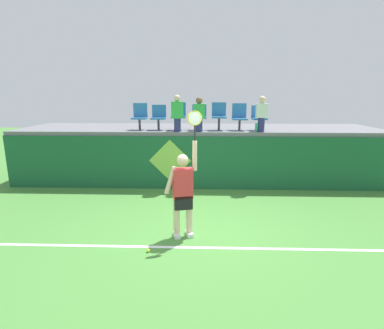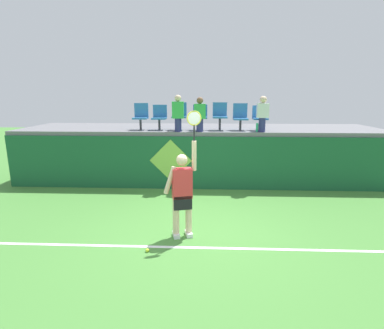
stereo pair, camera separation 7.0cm
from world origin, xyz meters
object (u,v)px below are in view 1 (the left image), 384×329
Objects in this scene: tennis_ball at (148,250)px; stadium_chair_3 at (199,116)px; spectator_0 at (262,113)px; stadium_chair_0 at (140,115)px; stadium_chair_5 at (239,116)px; spectator_1 at (177,113)px; water_bottle at (256,127)px; spectator_2 at (199,114)px; stadium_chair_2 at (178,114)px; tennis_player at (183,192)px; stadium_chair_4 at (219,115)px; stadium_chair_1 at (159,116)px; stadium_chair_6 at (259,117)px.

stadium_chair_3 is at bearing 78.89° from tennis_ball.
spectator_0 reaches higher than stadium_chair_3.
tennis_ball is at bearing -77.60° from stadium_chair_0.
stadium_chair_5 reaches higher than tennis_ball.
stadium_chair_3 is 0.73× the size of spectator_1.
stadium_chair_3 is 0.75× the size of spectator_0.
spectator_2 is at bearing -179.74° from water_bottle.
stadium_chair_0 is 1.21m from stadium_chair_2.
tennis_ball is 5.38m from spectator_0.
tennis_player is 2.34× the size of spectator_1.
stadium_chair_4 is at bearing 158.13° from water_bottle.
stadium_chair_0 is at bearing 102.40° from tennis_ball.
tennis_player is 4.31m from stadium_chair_0.
stadium_chair_4 is at bearing 76.92° from tennis_player.
spectator_2 is at bearing 77.72° from tennis_ball.
stadium_chair_3 is at bearing 90.00° from spectator_2.
water_bottle is at bearing -44.17° from stadium_chair_5.
stadium_chair_3 reaches higher than tennis_ball.
stadium_chair_4 is (2.47, -0.00, 0.03)m from stadium_chair_0.
stadium_chair_1 is at bearing 172.57° from spectator_0.
tennis_player is at bearing -121.90° from spectator_0.
stadium_chair_3 reaches higher than stadium_chair_6.
spectator_2 is at bearing -19.13° from stadium_chair_1.
spectator_0 reaches higher than stadium_chair_5.
spectator_0 is at bearing -90.00° from stadium_chair_6.
spectator_1 is at bearing -169.84° from stadium_chair_6.
spectator_1 is 1.06× the size of spectator_2.
spectator_2 reaches higher than stadium_chair_0.
stadium_chair_2 reaches higher than water_bottle.
stadium_chair_4 is 1.03× the size of stadium_chair_5.
stadium_chair_2 is 2.49m from stadium_chair_6.
water_bottle is at bearing -10.51° from stadium_chair_2.
tennis_player is 4.11m from stadium_chair_4.
tennis_player is 4.22m from spectator_0.
stadium_chair_1 is (0.59, -0.01, -0.02)m from stadium_chair_0.
stadium_chair_6 is (0.60, -0.01, -0.02)m from stadium_chair_5.
spectator_1 is at bearing -90.00° from stadium_chair_2.
stadium_chair_0 is 1.86m from stadium_chair_3.
water_bottle is 0.54m from stadium_chair_6.
tennis_player is 3.06× the size of stadium_chair_0.
spectator_2 is (0.28, 3.37, 1.31)m from tennis_player.
stadium_chair_0 is 3.10m from stadium_chair_5.
stadium_chair_2 is (1.21, -0.00, 0.03)m from stadium_chair_0.
stadium_chair_3 is (0.88, 4.47, 2.14)m from tennis_ball.
stadium_chair_4 is 0.63m from stadium_chair_5.
spectator_0 is at bearing -18.35° from stadium_chair_4.
spectator_1 is (-0.65, -0.45, 0.11)m from stadium_chair_3.
water_bottle is at bearing 59.71° from tennis_player.
stadium_chair_5 is 0.60m from stadium_chair_6.
spectator_0 reaches higher than stadium_chair_4.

